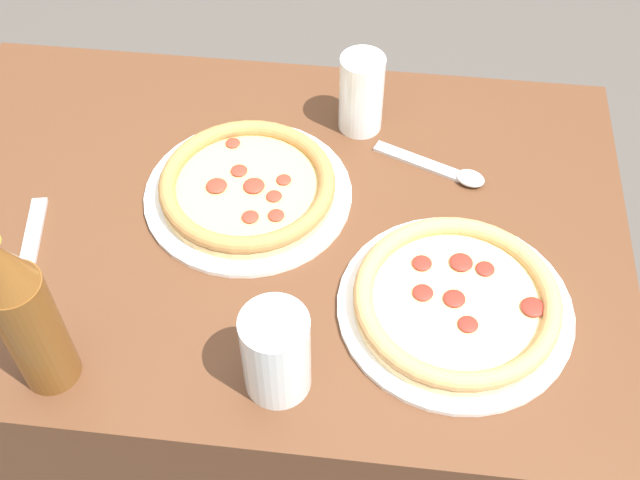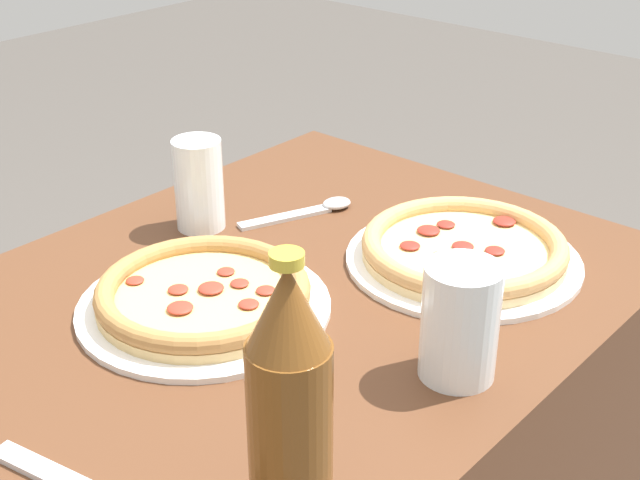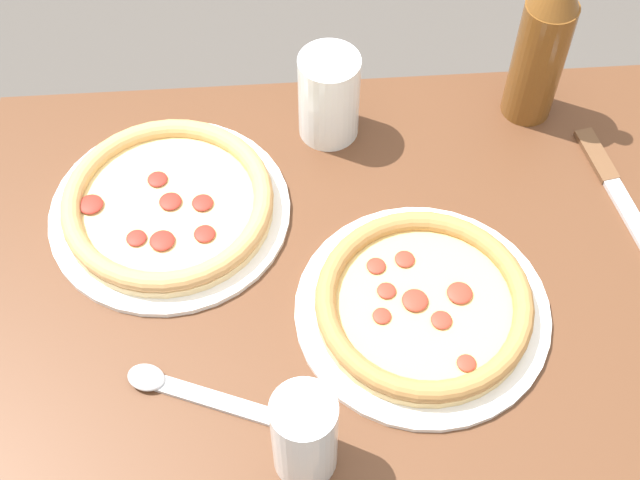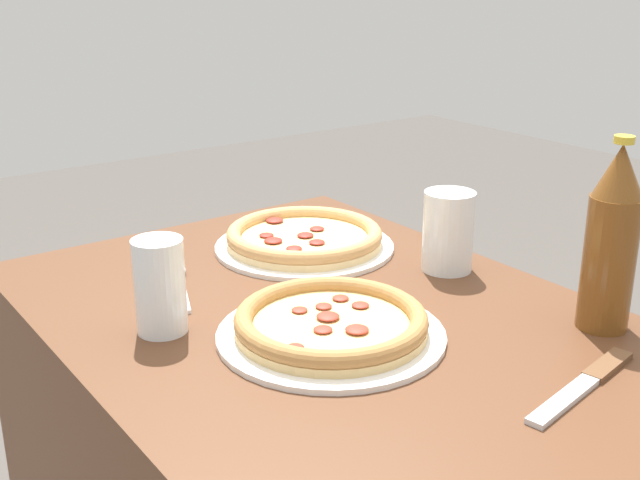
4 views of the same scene
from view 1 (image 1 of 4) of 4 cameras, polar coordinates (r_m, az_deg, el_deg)
name	(u,v)px [view 1 (image 1 of 4)]	position (r m, az deg, el deg)	size (l,w,h in m)	color
ground_plane	(281,441)	(1.79, -2.78, -14.08)	(8.00, 8.00, 0.00)	#4C4742
table	(274,351)	(1.46, -3.32, -7.92)	(1.05, 0.71, 0.74)	#56331E
pizza_margherita	(248,187)	(1.18, -5.17, 3.76)	(0.31, 0.31, 0.04)	white
pizza_pepperoni	(456,302)	(1.06, 9.67, -4.35)	(0.31, 0.31, 0.04)	white
glass_red_wine	(361,97)	(1.26, 2.94, 10.11)	(0.07, 0.07, 0.13)	white
glass_water	(276,356)	(0.96, -3.12, -8.26)	(0.08, 0.08, 0.13)	white
beer_bottle	(25,315)	(0.97, -20.24, -5.00)	(0.07, 0.07, 0.27)	brown
knife	(27,267)	(1.17, -20.15, -1.83)	(0.07, 0.23, 0.01)	brown
spoon	(447,171)	(1.23, 9.05, 4.88)	(0.18, 0.09, 0.02)	silver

